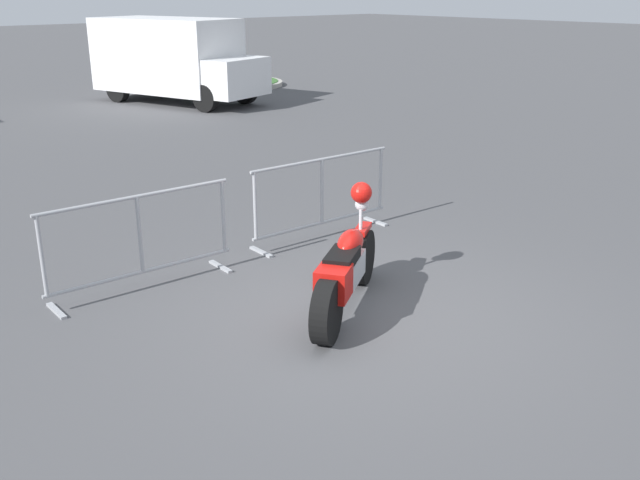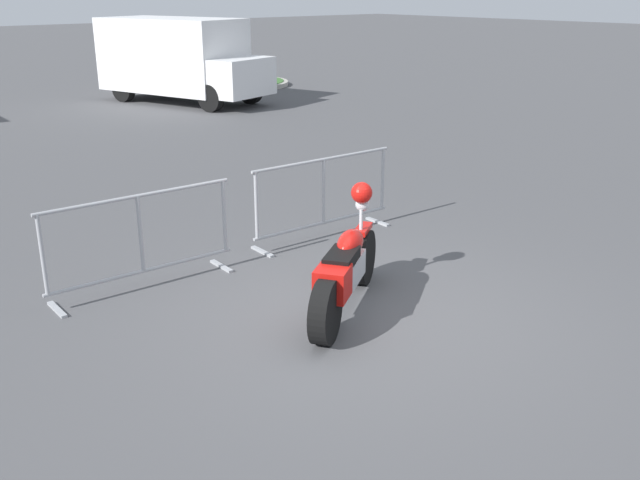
# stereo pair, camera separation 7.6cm
# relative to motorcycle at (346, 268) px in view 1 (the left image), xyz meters

# --- Properties ---
(ground_plane) EXTENTS (120.00, 120.00, 0.00)m
(ground_plane) POSITION_rel_motorcycle_xyz_m (0.04, -0.27, -0.45)
(ground_plane) COLOR #4C4C4F
(motorcycle) EXTENTS (1.85, 1.29, 1.19)m
(motorcycle) POSITION_rel_motorcycle_xyz_m (0.00, 0.00, 0.00)
(motorcycle) COLOR black
(motorcycle) RESTS_ON ground
(crowd_barrier_near) EXTENTS (2.18, 0.52, 1.07)m
(crowd_barrier_near) POSITION_rel_motorcycle_xyz_m (-1.30, 1.85, 0.10)
(crowd_barrier_near) COLOR #9EA0A5
(crowd_barrier_near) RESTS_ON ground
(crowd_barrier_far) EXTENTS (2.18, 0.52, 1.07)m
(crowd_barrier_far) POSITION_rel_motorcycle_xyz_m (1.30, 1.85, 0.10)
(crowd_barrier_far) COLOR #9EA0A5
(crowd_barrier_far) RESTS_ON ground
(delivery_van) EXTENTS (3.30, 5.35, 2.31)m
(delivery_van) POSITION_rel_motorcycle_xyz_m (5.86, 13.38, 0.79)
(delivery_van) COLOR white
(delivery_van) RESTS_ON ground
(pedestrian) EXTENTS (0.42, 0.42, 1.69)m
(pedestrian) POSITION_rel_motorcycle_xyz_m (6.87, 17.26, 0.47)
(pedestrian) COLOR #262838
(pedestrian) RESTS_ON ground
(planter_island) EXTENTS (3.70, 3.70, 1.17)m
(planter_island) POSITION_rel_motorcycle_xyz_m (9.07, 15.45, -0.06)
(planter_island) COLOR #ADA89E
(planter_island) RESTS_ON ground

